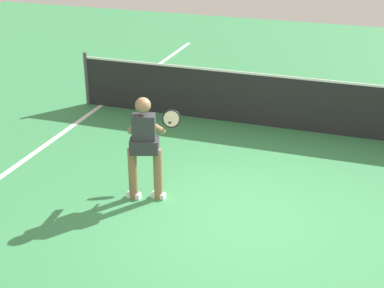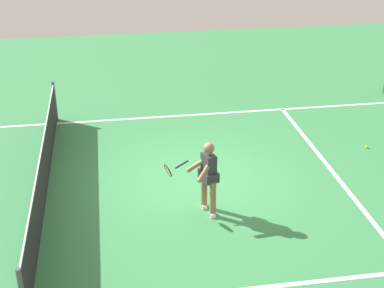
# 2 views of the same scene
# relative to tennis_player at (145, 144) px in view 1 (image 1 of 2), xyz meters

# --- Properties ---
(ground_plane) EXTENTS (25.78, 25.78, 0.00)m
(ground_plane) POSITION_rel_tennis_player_xyz_m (1.29, -0.09, -0.85)
(ground_plane) COLOR #38844C
(sideline_left_marking) EXTENTS (0.10, 17.83, 0.01)m
(sideline_left_marking) POSITION_rel_tennis_player_xyz_m (-2.42, -0.09, -0.84)
(sideline_left_marking) COLOR white
(sideline_left_marking) RESTS_ON ground
(court_net) EXTENTS (8.10, 0.08, 1.10)m
(court_net) POSITION_rel_tennis_player_xyz_m (1.29, 3.26, -0.33)
(court_net) COLOR #4C4C51
(court_net) RESTS_ON ground
(tennis_player) EXTENTS (0.65, 1.08, 1.55)m
(tennis_player) POSITION_rel_tennis_player_xyz_m (0.00, 0.00, 0.00)
(tennis_player) COLOR #8C6647
(tennis_player) RESTS_ON ground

